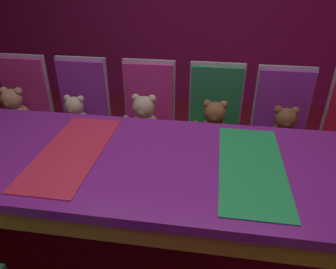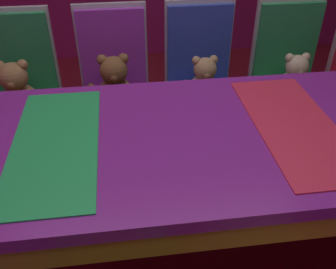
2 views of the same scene
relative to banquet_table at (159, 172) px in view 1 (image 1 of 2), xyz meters
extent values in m
plane|color=maroon|center=(0.00, 0.00, -0.66)|extent=(7.90, 7.90, 0.00)
cube|color=purple|center=(0.00, 0.00, 0.06)|extent=(0.90, 3.33, 0.05)
cube|color=gold|center=(0.00, 0.00, -0.02)|extent=(0.88, 3.27, 0.10)
cube|color=green|center=(0.00, -0.47, 0.09)|extent=(0.77, 0.32, 0.01)
cube|color=#E52D4C|center=(0.00, 0.47, 0.09)|extent=(0.77, 0.32, 0.01)
cylinder|color=#B2B2B7|center=(0.91, -1.13, -0.45)|extent=(0.04, 0.04, 0.42)
cylinder|color=#B2B2B7|center=(0.59, -1.13, -0.45)|extent=(0.04, 0.04, 0.42)
cube|color=purple|center=(0.73, -0.77, -0.22)|extent=(0.40, 0.40, 0.04)
cube|color=purple|center=(0.91, -0.77, 0.05)|extent=(0.05, 0.38, 0.50)
cube|color=#B2B2B7|center=(0.93, -0.77, 0.05)|extent=(0.03, 0.41, 0.55)
cylinder|color=#B2B2B7|center=(0.89, -0.61, -0.45)|extent=(0.04, 0.04, 0.42)
cylinder|color=#B2B2B7|center=(0.89, -0.93, -0.45)|extent=(0.04, 0.04, 0.42)
cylinder|color=#B2B2B7|center=(0.57, -0.61, -0.45)|extent=(0.04, 0.04, 0.42)
cylinder|color=#B2B2B7|center=(0.57, -0.93, -0.45)|extent=(0.04, 0.04, 0.42)
ellipsoid|color=brown|center=(0.73, -0.77, -0.11)|extent=(0.19, 0.19, 0.15)
sphere|color=brown|center=(0.71, -0.77, 0.02)|extent=(0.15, 0.15, 0.15)
sphere|color=#99663C|center=(0.66, -0.77, 0.01)|extent=(0.06, 0.06, 0.06)
sphere|color=brown|center=(0.73, -0.82, 0.08)|extent=(0.06, 0.06, 0.06)
sphere|color=brown|center=(0.73, -0.71, 0.08)|extent=(0.06, 0.06, 0.06)
cylinder|color=brown|center=(0.69, -0.86, -0.10)|extent=(0.05, 0.13, 0.13)
cylinder|color=brown|center=(0.69, -0.67, -0.10)|extent=(0.05, 0.13, 0.13)
cylinder|color=brown|center=(0.61, -0.82, -0.16)|extent=(0.06, 0.14, 0.06)
cylinder|color=brown|center=(0.61, -0.72, -0.16)|extent=(0.06, 0.14, 0.06)
cube|color=#268C4C|center=(0.74, -0.28, -0.22)|extent=(0.40, 0.40, 0.04)
cube|color=#268C4C|center=(0.92, -0.28, 0.05)|extent=(0.05, 0.38, 0.50)
cube|color=#B2B2B7|center=(0.95, -0.28, 0.05)|extent=(0.03, 0.41, 0.55)
cylinder|color=#B2B2B7|center=(0.90, -0.12, -0.45)|extent=(0.04, 0.04, 0.42)
cylinder|color=#B2B2B7|center=(0.90, -0.44, -0.45)|extent=(0.04, 0.04, 0.42)
cylinder|color=#B2B2B7|center=(0.58, -0.12, -0.45)|extent=(0.04, 0.04, 0.42)
cylinder|color=#B2B2B7|center=(0.58, -0.44, -0.45)|extent=(0.04, 0.04, 0.42)
ellipsoid|color=olive|center=(0.74, -0.28, -0.11)|extent=(0.19, 0.19, 0.15)
sphere|color=olive|center=(0.73, -0.28, 0.03)|extent=(0.15, 0.15, 0.15)
sphere|color=#AE7747|center=(0.67, -0.28, 0.02)|extent=(0.06, 0.06, 0.06)
sphere|color=olive|center=(0.74, -0.33, 0.09)|extent=(0.06, 0.06, 0.06)
sphere|color=olive|center=(0.74, -0.22, 0.09)|extent=(0.06, 0.06, 0.06)
cylinder|color=olive|center=(0.70, -0.37, -0.10)|extent=(0.05, 0.14, 0.13)
cylinder|color=olive|center=(0.70, -0.18, -0.10)|extent=(0.05, 0.14, 0.13)
cylinder|color=olive|center=(0.62, -0.33, -0.16)|extent=(0.07, 0.14, 0.07)
cylinder|color=olive|center=(0.62, -0.23, -0.16)|extent=(0.07, 0.14, 0.07)
cube|color=#CC338C|center=(0.74, 0.24, -0.22)|extent=(0.40, 0.40, 0.04)
cube|color=#CC338C|center=(0.92, 0.24, 0.05)|extent=(0.05, 0.38, 0.50)
cube|color=#B2B2B7|center=(0.94, 0.24, 0.05)|extent=(0.03, 0.41, 0.55)
cylinder|color=#B2B2B7|center=(0.90, 0.40, -0.45)|extent=(0.04, 0.04, 0.42)
cylinder|color=#B2B2B7|center=(0.90, 0.08, -0.45)|extent=(0.04, 0.04, 0.42)
cylinder|color=#B2B2B7|center=(0.58, 0.40, -0.45)|extent=(0.04, 0.04, 0.42)
cylinder|color=#B2B2B7|center=(0.58, 0.08, -0.45)|extent=(0.04, 0.04, 0.42)
ellipsoid|color=beige|center=(0.74, 0.24, -0.11)|extent=(0.20, 0.20, 0.16)
sphere|color=beige|center=(0.72, 0.24, 0.04)|extent=(0.16, 0.16, 0.16)
sphere|color=#FDDCAD|center=(0.67, 0.24, 0.03)|extent=(0.06, 0.06, 0.06)
sphere|color=beige|center=(0.74, 0.18, 0.10)|extent=(0.06, 0.06, 0.06)
sphere|color=beige|center=(0.74, 0.30, 0.10)|extent=(0.06, 0.06, 0.06)
cylinder|color=beige|center=(0.70, 0.14, -0.09)|extent=(0.06, 0.14, 0.13)
cylinder|color=beige|center=(0.70, 0.34, -0.09)|extent=(0.06, 0.14, 0.13)
cylinder|color=beige|center=(0.61, 0.19, -0.16)|extent=(0.07, 0.15, 0.07)
cylinder|color=beige|center=(0.61, 0.30, -0.16)|extent=(0.07, 0.15, 0.07)
cube|color=purple|center=(0.74, 0.79, -0.22)|extent=(0.40, 0.40, 0.04)
cube|color=purple|center=(0.92, 0.79, 0.05)|extent=(0.05, 0.38, 0.50)
cube|color=#B2B2B7|center=(0.94, 0.79, 0.05)|extent=(0.03, 0.41, 0.55)
cylinder|color=#B2B2B7|center=(0.90, 0.95, -0.45)|extent=(0.04, 0.04, 0.42)
cylinder|color=#B2B2B7|center=(0.90, 0.63, -0.45)|extent=(0.04, 0.04, 0.42)
cylinder|color=#B2B2B7|center=(0.58, 0.95, -0.45)|extent=(0.04, 0.04, 0.42)
cylinder|color=#B2B2B7|center=(0.58, 0.63, -0.45)|extent=(0.04, 0.04, 0.42)
ellipsoid|color=beige|center=(0.74, 0.79, -0.12)|extent=(0.18, 0.18, 0.14)
sphere|color=beige|center=(0.72, 0.79, 0.01)|extent=(0.14, 0.14, 0.14)
sphere|color=#FDDCAD|center=(0.67, 0.79, 0.00)|extent=(0.05, 0.05, 0.05)
sphere|color=beige|center=(0.74, 0.73, 0.06)|extent=(0.05, 0.05, 0.05)
sphere|color=beige|center=(0.74, 0.84, 0.06)|extent=(0.05, 0.05, 0.05)
cylinder|color=beige|center=(0.70, 0.70, -0.10)|extent=(0.05, 0.13, 0.12)
cylinder|color=beige|center=(0.70, 0.87, -0.10)|extent=(0.05, 0.13, 0.12)
cylinder|color=beige|center=(0.62, 0.74, -0.17)|extent=(0.06, 0.13, 0.06)
cylinder|color=beige|center=(0.62, 0.83, -0.17)|extent=(0.06, 0.13, 0.06)
cube|color=#CC338C|center=(0.73, 1.29, -0.22)|extent=(0.40, 0.40, 0.04)
cube|color=#CC338C|center=(0.91, 1.29, 0.05)|extent=(0.05, 0.38, 0.50)
cube|color=#B2B2B7|center=(0.93, 1.29, 0.05)|extent=(0.03, 0.41, 0.55)
cylinder|color=#B2B2B7|center=(0.89, 1.45, -0.45)|extent=(0.04, 0.04, 0.42)
cylinder|color=#B2B2B7|center=(0.89, 1.13, -0.45)|extent=(0.04, 0.04, 0.42)
cylinder|color=#B2B2B7|center=(0.57, 1.13, -0.45)|extent=(0.04, 0.04, 0.42)
ellipsoid|color=tan|center=(0.73, 1.29, -0.11)|extent=(0.20, 0.20, 0.16)
sphere|color=tan|center=(0.71, 1.29, 0.04)|extent=(0.16, 0.16, 0.16)
sphere|color=tan|center=(0.66, 1.29, 0.02)|extent=(0.06, 0.06, 0.06)
sphere|color=tan|center=(0.73, 1.23, 0.10)|extent=(0.06, 0.06, 0.06)
sphere|color=tan|center=(0.73, 1.35, 0.10)|extent=(0.06, 0.06, 0.06)
cylinder|color=tan|center=(0.69, 1.19, -0.09)|extent=(0.06, 0.14, 0.13)
cylinder|color=tan|center=(0.69, 1.39, -0.09)|extent=(0.06, 0.14, 0.13)
cylinder|color=tan|center=(0.60, 1.24, -0.16)|extent=(0.07, 0.15, 0.07)
cylinder|color=tan|center=(0.60, 1.34, -0.16)|extent=(0.07, 0.15, 0.07)
camera|label=1|loc=(-1.34, -0.26, 0.99)|focal=33.66mm
camera|label=2|loc=(1.19, -0.20, 0.93)|focal=40.38mm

